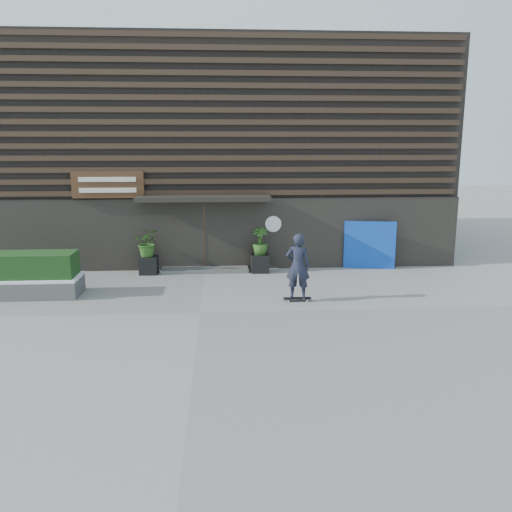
{
  "coord_description": "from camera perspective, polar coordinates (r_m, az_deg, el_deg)",
  "views": [
    {
      "loc": [
        0.6,
        -13.6,
        4.44
      ],
      "look_at": [
        1.6,
        1.91,
        1.1
      ],
      "focal_mm": 37.68,
      "sensor_mm": 36.0,
      "label": 1
    }
  ],
  "objects": [
    {
      "name": "entrance_step",
      "position": [
        18.73,
        -5.44,
        -1.45
      ],
      "size": [
        3.0,
        0.8,
        0.12
      ],
      "primitive_type": "cube",
      "color": "#4F4F4C",
      "rests_on": "ground"
    },
    {
      "name": "planter_pot_right",
      "position": [
        18.52,
        0.42,
        -0.79
      ],
      "size": [
        0.6,
        0.6,
        0.6
      ],
      "primitive_type": "cube",
      "color": "black",
      "rests_on": "ground"
    },
    {
      "name": "planter_pot_left",
      "position": [
        18.64,
        -11.32,
        -0.94
      ],
      "size": [
        0.6,
        0.6,
        0.6
      ],
      "primitive_type": "cube",
      "color": "black",
      "rests_on": "ground"
    },
    {
      "name": "building",
      "position": [
        23.57,
        -5.26,
        10.98
      ],
      "size": [
        18.0,
        11.0,
        8.0
      ],
      "color": "black",
      "rests_on": "ground"
    },
    {
      "name": "bamboo_left",
      "position": [
        18.48,
        -11.42,
        1.41
      ],
      "size": [
        0.86,
        0.75,
        0.96
      ],
      "primitive_type": "imported",
      "color": "#2D591E",
      "rests_on": "planter_pot_left"
    },
    {
      "name": "blue_tarp",
      "position": [
        19.36,
        11.96,
        1.15
      ],
      "size": [
        1.78,
        0.45,
        1.68
      ],
      "primitive_type": "cube",
      "rotation": [
        0.0,
        0.0,
        -0.18
      ],
      "color": "#0D3AAF",
      "rests_on": "ground"
    },
    {
      "name": "hedge",
      "position": [
        16.98,
        -24.02,
        -0.87
      ],
      "size": [
        3.3,
        1.0,
        0.7
      ],
      "primitive_type": "cube",
      "color": "#153613",
      "rests_on": "snow_layer"
    },
    {
      "name": "ground",
      "position": [
        14.32,
        -5.95,
        -6.0
      ],
      "size": [
        80.0,
        80.0,
        0.0
      ],
      "primitive_type": "plane",
      "color": "gray",
      "rests_on": "ground"
    },
    {
      "name": "raised_bed",
      "position": [
        17.13,
        -23.83,
        -3.09
      ],
      "size": [
        3.5,
        1.2,
        0.5
      ],
      "primitive_type": "cube",
      "color": "#4A4A47",
      "rests_on": "ground"
    },
    {
      "name": "bamboo_right",
      "position": [
        18.36,
        0.42,
        1.58
      ],
      "size": [
        0.54,
        0.54,
        0.96
      ],
      "primitive_type": "imported",
      "color": "#2D591E",
      "rests_on": "planter_pot_right"
    },
    {
      "name": "snow_layer",
      "position": [
        17.07,
        -23.91,
        -2.15
      ],
      "size": [
        3.5,
        1.2,
        0.08
      ],
      "primitive_type": "cube",
      "color": "white",
      "rests_on": "raised_bed"
    },
    {
      "name": "skateboarder",
      "position": [
        15.02,
        4.46,
        -1.09
      ],
      "size": [
        0.78,
        0.55,
        1.95
      ],
      "color": "black",
      "rests_on": "ground"
    }
  ]
}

